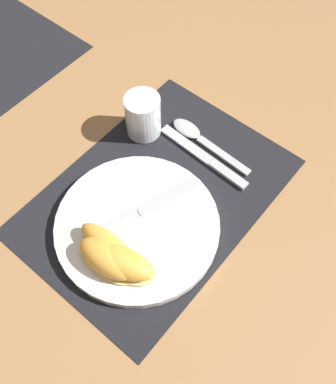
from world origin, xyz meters
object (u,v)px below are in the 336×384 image
(juice_glass, at_px, (143,117))
(citrus_wedge_1, at_px, (107,259))
(citrus_wedge_2, at_px, (120,262))
(knife, at_px, (205,158))
(spoon, at_px, (196,135))
(plate, at_px, (137,226))
(fork, at_px, (143,212))
(citrus_wedge_0, at_px, (107,244))

(juice_glass, relative_size, citrus_wedge_1, 0.77)
(citrus_wedge_1, distance_m, citrus_wedge_2, 0.02)
(knife, xyz_separation_m, spoon, (0.03, 0.04, 0.00))
(plate, xyz_separation_m, spoon, (0.22, 0.04, -0.00))
(plate, height_order, spoon, plate)
(citrus_wedge_2, bearing_deg, spoon, 14.32)
(fork, height_order, citrus_wedge_1, citrus_wedge_1)
(citrus_wedge_0, bearing_deg, plate, -5.98)
(knife, distance_m, citrus_wedge_2, 0.26)
(juice_glass, height_order, spoon, juice_glass)
(citrus_wedge_0, bearing_deg, citrus_wedge_1, -137.14)
(juice_glass, relative_size, spoon, 0.46)
(juice_glass, distance_m, fork, 0.19)
(spoon, relative_size, citrus_wedge_1, 1.66)
(citrus_wedge_1, height_order, citrus_wedge_2, same)
(citrus_wedge_1, bearing_deg, spoon, 10.41)
(spoon, distance_m, citrus_wedge_1, 0.31)
(plate, relative_size, citrus_wedge_2, 2.12)
(citrus_wedge_0, bearing_deg, spoon, 7.51)
(plate, distance_m, spoon, 0.22)
(juice_glass, bearing_deg, citrus_wedge_0, -151.30)
(knife, bearing_deg, juice_glass, 99.26)
(citrus_wedge_0, relative_size, citrus_wedge_1, 1.00)
(spoon, relative_size, fork, 1.00)
(juice_glass, relative_size, knife, 0.42)
(plate, height_order, juice_glass, juice_glass)
(plate, distance_m, citrus_wedge_0, 0.07)
(knife, height_order, fork, fork)
(juice_glass, height_order, fork, juice_glass)
(citrus_wedge_0, height_order, citrus_wedge_2, citrus_wedge_2)
(knife, relative_size, citrus_wedge_0, 1.82)
(citrus_wedge_1, bearing_deg, knife, 2.28)
(knife, bearing_deg, plate, 179.75)
(juice_glass, distance_m, citrus_wedge_0, 0.26)
(spoon, height_order, citrus_wedge_2, citrus_wedge_2)
(knife, relative_size, citrus_wedge_1, 1.81)
(citrus_wedge_0, distance_m, citrus_wedge_2, 0.04)
(juice_glass, xyz_separation_m, citrus_wedge_2, (-0.24, -0.16, -0.00))
(plate, distance_m, knife, 0.19)
(spoon, bearing_deg, citrus_wedge_2, -165.68)
(spoon, bearing_deg, citrus_wedge_0, -172.49)
(plate, bearing_deg, juice_glass, 38.36)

